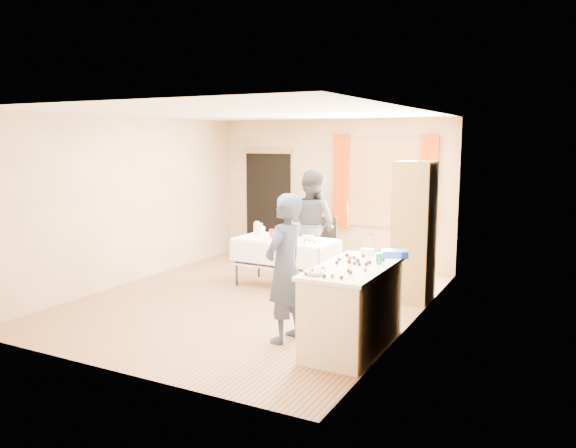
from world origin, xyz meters
The scene contains 29 objects.
floor centered at (0.00, 0.00, -0.01)m, with size 4.50×5.50×0.02m, color #9E7047.
ceiling centered at (0.00, 0.00, 2.61)m, with size 4.50×5.50×0.02m, color white.
wall_back centered at (0.00, 2.76, 1.30)m, with size 4.50×0.02×2.60m, color tan.
wall_front centered at (0.00, -2.76, 1.30)m, with size 4.50×0.02×2.60m, color tan.
wall_left centered at (-2.26, 0.00, 1.30)m, with size 0.02×5.50×2.60m, color tan.
wall_right centered at (2.26, 0.00, 1.30)m, with size 0.02×5.50×2.60m, color tan.
window_frame centered at (1.00, 2.72, 1.50)m, with size 1.32×0.06×1.52m, color olive.
window_pane centered at (1.00, 2.71, 1.50)m, with size 1.20×0.02×1.40m, color white.
curtain_left centered at (0.22, 2.67, 1.50)m, with size 0.28×0.06×1.65m, color #B43603.
curtain_right centered at (1.78, 2.67, 1.50)m, with size 0.28×0.06×1.65m, color #B43603.
doorway centered at (-1.30, 2.73, 1.00)m, with size 0.95×0.04×2.00m, color black.
door_lintel centered at (-1.30, 2.70, 2.02)m, with size 1.05×0.06×0.08m, color olive.
cabinet centered at (1.99, 1.01, 0.98)m, with size 0.50×0.60×1.95m, color olive.
counter centered at (1.89, -1.07, 0.45)m, with size 0.72×1.52×0.91m.
party_table centered at (0.07, 0.84, 0.45)m, with size 1.57×0.86×0.75m.
chair centered at (0.20, 1.96, 0.28)m, with size 0.44×0.44×0.94m.
girl centered at (1.14, -1.22, 0.83)m, with size 0.45×0.64×1.67m, color #263049.
woman centered at (0.21, 1.47, 0.88)m, with size 1.02×0.89×1.76m, color black.
soda_can centered at (2.11, -0.87, 0.97)m, with size 0.07×0.07×0.12m, color #029A3A.
mixing_bowl centered at (1.69, -1.63, 0.93)m, with size 0.21×0.21×0.05m, color white.
foam_block centered at (1.84, -0.49, 0.95)m, with size 0.15×0.10×0.08m, color white.
blue_basket centered at (2.15, -0.43, 0.95)m, with size 0.30×0.20×0.08m, color blue.
pitcher centered at (-0.40, 0.78, 0.86)m, with size 0.11×0.11×0.22m, color silver.
cup_red centered at (-0.15, 0.87, 0.81)m, with size 0.17×0.17×0.12m, color red.
cup_rainbow centered at (-0.01, 0.69, 0.81)m, with size 0.15×0.15×0.12m, color red.
small_bowl centered at (0.40, 0.94, 0.78)m, with size 0.19×0.19×0.06m, color white.
pastry_tray centered at (0.57, 0.67, 0.76)m, with size 0.28×0.20×0.02m, color white.
bottle centered at (-0.48, 1.07, 0.83)m, with size 0.09×0.09×0.17m, color white.
cake_balls centered at (1.85, -1.10, 0.93)m, with size 0.53×1.12×0.04m.
Camera 1 is at (3.97, -6.60, 2.25)m, focal length 35.00 mm.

